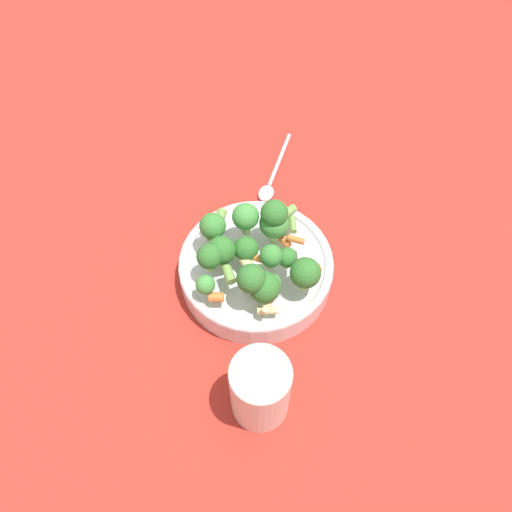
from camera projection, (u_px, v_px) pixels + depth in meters
name	position (u px, v px, depth m)	size (l,w,h in m)	color
ground_plane	(256.00, 276.00, 0.76)	(3.00, 3.00, 0.00)	#B72D23
bowl	(256.00, 267.00, 0.74)	(0.23, 0.23, 0.05)	silver
pasta_salad	(255.00, 250.00, 0.68)	(0.20, 0.19, 0.08)	#8CB766
cup	(260.00, 389.00, 0.60)	(0.07, 0.07, 0.11)	silver
spoon	(272.00, 179.00, 0.86)	(0.15, 0.10, 0.01)	silver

